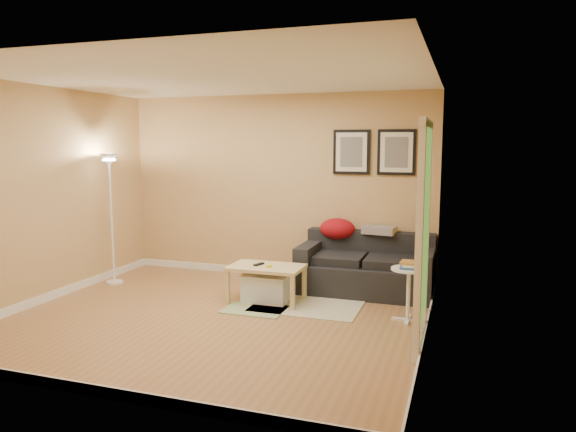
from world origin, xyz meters
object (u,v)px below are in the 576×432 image
(sofa, at_px, (366,264))
(storage_bin, at_px, (267,288))
(coffee_table, at_px, (266,284))
(side_table, at_px, (408,295))
(floor_lamp, at_px, (112,222))
(book_stack, at_px, (409,265))

(sofa, distance_m, storage_bin, 1.34)
(coffee_table, relative_size, side_table, 1.51)
(sofa, height_order, coffee_table, sofa)
(coffee_table, distance_m, side_table, 1.72)
(sofa, bearing_deg, storage_bin, -143.47)
(coffee_table, xyz_separation_m, storage_bin, (0.01, -0.00, -0.05))
(side_table, bearing_deg, floor_lamp, 174.96)
(sofa, distance_m, book_stack, 1.19)
(storage_bin, xyz_separation_m, book_stack, (1.70, -0.19, 0.45))
(storage_bin, bearing_deg, coffee_table, 168.16)
(coffee_table, height_order, book_stack, book_stack)
(storage_bin, bearing_deg, floor_lamp, 176.22)
(side_table, bearing_deg, book_stack, 106.05)
(coffee_table, xyz_separation_m, book_stack, (1.71, -0.19, 0.40))
(coffee_table, distance_m, book_stack, 1.76)
(book_stack, bearing_deg, coffee_table, 155.52)
(sofa, relative_size, book_stack, 7.44)
(book_stack, bearing_deg, sofa, 104.98)
(book_stack, distance_m, floor_lamp, 4.04)
(book_stack, bearing_deg, floor_lamp, 157.04)
(storage_bin, height_order, floor_lamp, floor_lamp)
(side_table, distance_m, book_stack, 0.33)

